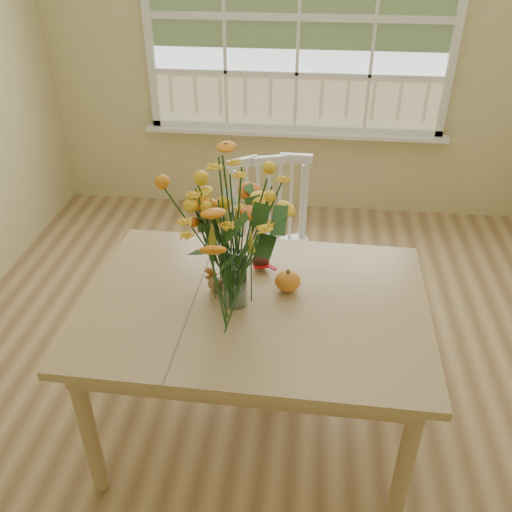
# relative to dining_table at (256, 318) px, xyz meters

# --- Properties ---
(floor) EXTENTS (4.00, 4.50, 0.01)m
(floor) POSITION_rel_dining_table_xyz_m (0.05, 0.17, -0.71)
(floor) COLOR olive
(floor) RESTS_ON ground
(wall_back) EXTENTS (4.00, 0.02, 2.70)m
(wall_back) POSITION_rel_dining_table_xyz_m (0.05, 2.42, 0.65)
(wall_back) COLOR beige
(wall_back) RESTS_ON floor
(window) EXTENTS (2.42, 0.12, 1.74)m
(window) POSITION_rel_dining_table_xyz_m (0.05, 2.38, 0.83)
(window) COLOR silver
(window) RESTS_ON wall_back
(dining_table) EXTENTS (1.50, 1.09, 0.79)m
(dining_table) POSITION_rel_dining_table_xyz_m (0.00, 0.00, 0.00)
(dining_table) COLOR tan
(dining_table) RESTS_ON floor
(windsor_chair) EXTENTS (0.60, 0.58, 1.04)m
(windsor_chair) POSITION_rel_dining_table_xyz_m (0.00, 0.86, -0.12)
(windsor_chair) COLOR white
(windsor_chair) RESTS_ON floor
(flower_vase) EXTENTS (0.50, 0.50, 0.60)m
(flower_vase) POSITION_rel_dining_table_xyz_m (-0.09, -0.02, 0.45)
(flower_vase) COLOR white
(flower_vase) RESTS_ON dining_table
(pumpkin) EXTENTS (0.11, 0.11, 0.09)m
(pumpkin) POSITION_rel_dining_table_xyz_m (0.13, 0.10, 0.14)
(pumpkin) COLOR orange
(pumpkin) RESTS_ON dining_table
(turkey_figurine) EXTENTS (0.10, 0.09, 0.11)m
(turkey_figurine) POSITION_rel_dining_table_xyz_m (-0.18, 0.04, 0.14)
(turkey_figurine) COLOR #CCB78C
(turkey_figurine) RESTS_ON dining_table
(dark_gourd) EXTENTS (0.13, 0.10, 0.07)m
(dark_gourd) POSITION_rel_dining_table_xyz_m (-0.00, 0.25, 0.13)
(dark_gourd) COLOR #38160F
(dark_gourd) RESTS_ON dining_table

